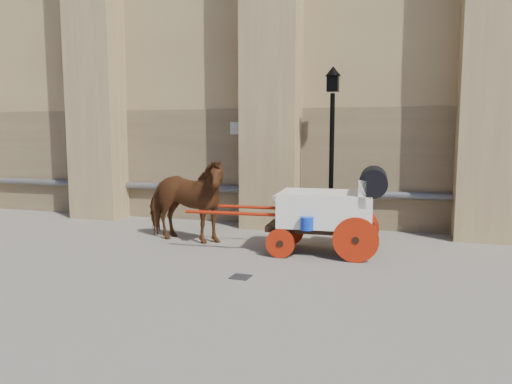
% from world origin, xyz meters
% --- Properties ---
extents(ground, '(90.00, 90.00, 0.00)m').
position_xyz_m(ground, '(0.00, 0.00, 0.00)').
color(ground, slate).
rests_on(ground, ground).
extents(horse, '(2.29, 1.28, 1.84)m').
position_xyz_m(horse, '(-2.36, 1.43, 0.92)').
color(horse, brown).
rests_on(horse, ground).
extents(carriage, '(4.02, 1.48, 1.73)m').
position_xyz_m(carriage, '(0.90, 1.34, 0.94)').
color(carriage, black).
rests_on(carriage, ground).
extents(street_lamp, '(0.37, 0.37, 3.90)m').
position_xyz_m(street_lamp, '(0.56, 3.28, 2.09)').
color(street_lamp, black).
rests_on(street_lamp, ground).
extents(drain_grate_near, '(0.34, 0.34, 0.01)m').
position_xyz_m(drain_grate_near, '(-0.31, -0.74, 0.01)').
color(drain_grate_near, black).
rests_on(drain_grate_near, ground).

